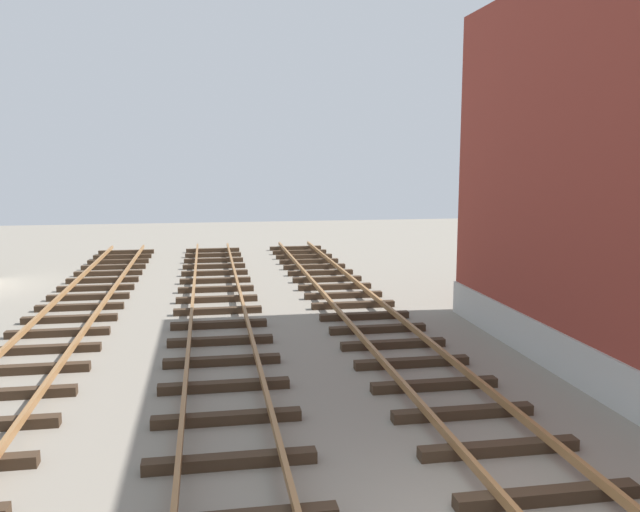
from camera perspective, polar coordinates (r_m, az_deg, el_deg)
The scene contains 0 objects.
Camera 1 is at (-3.18, -6.63, 4.39)m, focal length 37.01 mm.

